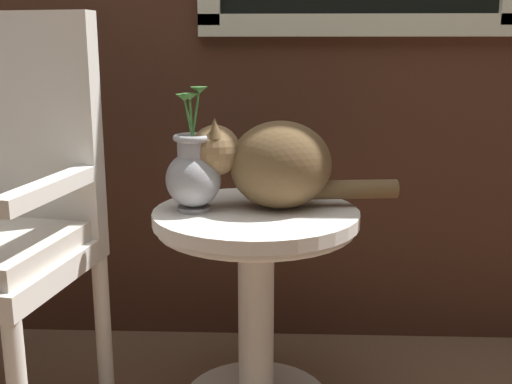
{
  "coord_description": "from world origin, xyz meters",
  "views": [
    {
      "loc": [
        0.11,
        -1.35,
        1.01
      ],
      "look_at": [
        0.05,
        0.25,
        0.64
      ],
      "focal_mm": 43.54,
      "sensor_mm": 36.0,
      "label": 1
    }
  ],
  "objects": [
    {
      "name": "pewter_vase_with_ivy",
      "position": [
        -0.11,
        0.24,
        0.69
      ],
      "size": [
        0.15,
        0.15,
        0.33
      ],
      "color": "#99999E",
      "rests_on": "wicker_side_table"
    },
    {
      "name": "wicker_side_table",
      "position": [
        0.05,
        0.25,
        0.41
      ],
      "size": [
        0.55,
        0.55,
        0.59
      ],
      "color": "silver",
      "rests_on": "ground_plane"
    },
    {
      "name": "cat",
      "position": [
        0.1,
        0.28,
        0.71
      ],
      "size": [
        0.56,
        0.26,
        0.24
      ],
      "color": "brown",
      "rests_on": "wicker_side_table"
    }
  ]
}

